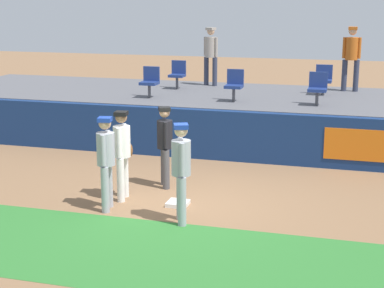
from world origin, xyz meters
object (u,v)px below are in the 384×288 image
at_px(seat_back_right, 324,78).
at_px(seat_front_center, 234,84).
at_px(player_coach_visitor, 106,157).
at_px(seat_front_right, 318,87).
at_px(player_umpire, 165,141).
at_px(seat_front_left, 150,80).
at_px(player_runner_visitor, 181,166).
at_px(spectator_capped, 211,52).
at_px(player_fielder_home, 122,149).
at_px(spectator_hooded, 351,54).
at_px(seat_back_left, 178,73).
at_px(first_base, 178,203).

bearing_deg(seat_back_right, seat_front_center, -140.56).
xyz_separation_m(player_coach_visitor, seat_front_right, (3.40, 5.64, 0.68)).
height_order(player_umpire, seat_front_left, seat_front_left).
bearing_deg(player_umpire, seat_front_left, 177.29).
xyz_separation_m(player_runner_visitor, seat_front_left, (-2.71, 5.91, 0.67)).
distance_m(seat_front_center, spectator_capped, 3.11).
xyz_separation_m(player_fielder_home, seat_front_center, (1.17, 4.97, 0.69)).
bearing_deg(seat_front_center, spectator_capped, 116.34).
height_order(seat_front_center, seat_front_left, same).
bearing_deg(seat_front_center, seat_back_right, 39.44).
bearing_deg(player_umpire, player_coach_visitor, -46.06).
relative_size(player_fielder_home, seat_front_left, 2.13).
height_order(player_fielder_home, spectator_capped, spectator_capped).
height_order(player_umpire, spectator_hooded, spectator_hooded).
bearing_deg(seat_back_left, seat_front_right, -22.64).
xyz_separation_m(player_coach_visitor, spectator_capped, (-0.13, 8.38, 1.25)).
bearing_deg(seat_front_center, player_fielder_home, -103.25).
distance_m(seat_front_right, spectator_capped, 4.50).
bearing_deg(player_coach_visitor, spectator_hooded, 142.47).
xyz_separation_m(player_runner_visitor, player_coach_visitor, (-1.56, 0.27, -0.01)).
bearing_deg(seat_front_left, seat_back_left, 82.61).
distance_m(seat_back_left, spectator_capped, 1.35).
bearing_deg(player_fielder_home, seat_back_right, 146.34).
bearing_deg(spectator_capped, seat_back_left, 69.81).
xyz_separation_m(player_coach_visitor, seat_front_center, (1.22, 5.64, 0.68)).
xyz_separation_m(first_base, seat_front_right, (2.18, 5.05, 1.68)).
height_order(seat_front_left, spectator_hooded, spectator_hooded).
relative_size(player_umpire, seat_front_left, 2.05).
relative_size(player_runner_visitor, spectator_capped, 1.01).
distance_m(player_runner_visitor, player_umpire, 2.18).
relative_size(seat_front_center, seat_front_left, 1.00).
xyz_separation_m(player_fielder_home, seat_front_right, (3.34, 4.97, 0.69)).
height_order(player_fielder_home, seat_front_right, seat_front_right).
height_order(seat_back_right, seat_front_center, same).
relative_size(seat_front_left, spectator_capped, 0.47).
relative_size(first_base, player_runner_visitor, 0.22).
xyz_separation_m(first_base, seat_back_left, (-2.14, 6.85, 1.68)).
height_order(first_base, player_umpire, player_umpire).
height_order(seat_front_right, seat_back_left, same).
bearing_deg(seat_front_center, seat_front_left, 180.00).
height_order(player_coach_visitor, player_umpire, player_coach_visitor).
xyz_separation_m(first_base, seat_front_left, (-2.37, 5.05, 1.68)).
bearing_deg(seat_back_left, spectator_hooded, 10.04).
relative_size(first_base, player_umpire, 0.23).
distance_m(player_runner_visitor, seat_front_left, 6.54).
xyz_separation_m(player_fielder_home, spectator_hooded, (4.06, 7.66, 1.30)).
xyz_separation_m(seat_front_center, spectator_capped, (-1.36, 2.74, 0.57)).
bearing_deg(seat_front_right, seat_back_right, 89.56).
height_order(player_coach_visitor, seat_back_left, seat_back_left).
bearing_deg(player_fielder_home, spectator_hooded, 144.81).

